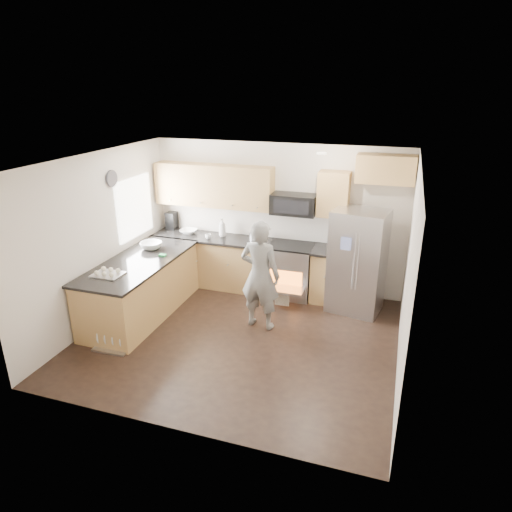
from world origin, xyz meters
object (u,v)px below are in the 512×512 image
(refrigerator, at_px, (357,262))
(dish_rack, at_px, (114,341))
(stove_range, at_px, (291,259))
(person, at_px, (260,275))

(refrigerator, xyz_separation_m, dish_rack, (-3.10, -2.24, -0.76))
(refrigerator, height_order, dish_rack, refrigerator)
(stove_range, relative_size, person, 1.06)
(dish_rack, bearing_deg, person, 34.51)
(stove_range, height_order, refrigerator, stove_range)
(refrigerator, bearing_deg, stove_range, 178.90)
(person, bearing_deg, refrigerator, -136.87)
(stove_range, height_order, dish_rack, stove_range)
(refrigerator, distance_m, dish_rack, 3.90)
(stove_range, height_order, person, stove_range)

